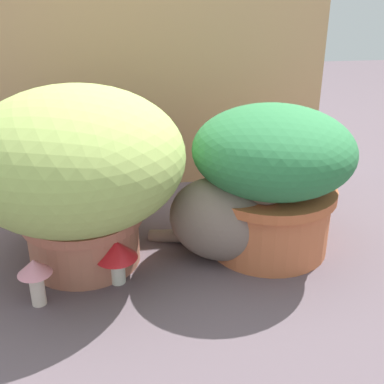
# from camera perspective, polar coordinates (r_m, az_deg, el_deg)

# --- Properties ---
(ground_plane) EXTENTS (6.00, 6.00, 0.00)m
(ground_plane) POSITION_cam_1_polar(r_m,az_deg,el_deg) (1.22, -6.19, -9.48)
(ground_plane) COLOR #574950
(cardboard_backdrop) EXTENTS (1.19, 0.03, 0.91)m
(cardboard_backdrop) POSITION_cam_1_polar(r_m,az_deg,el_deg) (1.60, -5.57, 16.19)
(cardboard_backdrop) COLOR tan
(cardboard_backdrop) RESTS_ON ground
(grass_planter) EXTENTS (0.52, 0.52, 0.45)m
(grass_planter) POSITION_cam_1_polar(r_m,az_deg,el_deg) (1.18, -13.35, 2.81)
(grass_planter) COLOR #AE6850
(grass_planter) RESTS_ON ground
(leafy_planter) EXTENTS (0.41, 0.41, 0.39)m
(leafy_planter) POSITION_cam_1_polar(r_m,az_deg,el_deg) (1.25, 9.35, 2.17)
(leafy_planter) COLOR #C2663E
(leafy_planter) RESTS_ON ground
(cat) EXTENTS (0.35, 0.27, 0.32)m
(cat) POSITION_cam_1_polar(r_m,az_deg,el_deg) (1.22, 4.05, -2.84)
(cat) COLOR #7A695F
(cat) RESTS_ON ground
(mushroom_ornament_pink) EXTENTS (0.08, 0.08, 0.11)m
(mushroom_ornament_pink) POSITION_cam_1_polar(r_m,az_deg,el_deg) (1.12, -17.98, -9.08)
(mushroom_ornament_pink) COLOR silver
(mushroom_ornament_pink) RESTS_ON ground
(mushroom_ornament_red) EXTENTS (0.10, 0.10, 0.11)m
(mushroom_ornament_red) POSITION_cam_1_polar(r_m,az_deg,el_deg) (1.15, -8.90, -7.08)
(mushroom_ornament_red) COLOR silver
(mushroom_ornament_red) RESTS_ON ground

